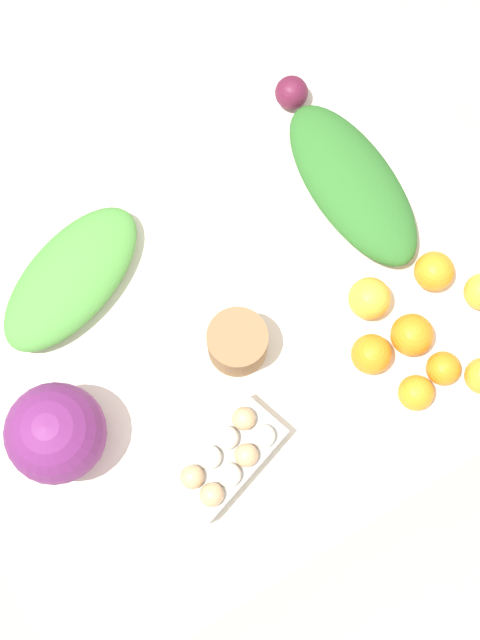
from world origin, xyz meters
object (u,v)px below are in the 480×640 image
greens_bunch_kale (71,278)px  orange_0 (443,368)px  paper_bag (237,343)px  orange_4 (416,393)px  greens_bunch_dandelion (352,184)px  orange_7 (369,298)px  beet_root (292,93)px  orange_2 (434,271)px  cabbage_purple (56,433)px  egg_carton (228,458)px  orange_3 (371,354)px  orange_1 (412,335)px

greens_bunch_kale → orange_0: 0.74m
paper_bag → orange_4: size_ratio=1.69×
greens_bunch_kale → orange_4: size_ratio=5.08×
greens_bunch_dandelion → orange_7: size_ratio=4.69×
paper_bag → beet_root: size_ratio=1.67×
greens_bunch_dandelion → orange_2: 0.24m
greens_bunch_kale → orange_4: 0.70m
orange_4 → cabbage_purple: bearing=155.9°
orange_0 → orange_2: bearing=61.3°
cabbage_purple → greens_bunch_dandelion: 0.75m
beet_root → orange_0: size_ratio=1.05×
orange_0 → orange_4: orange_4 is taller
cabbage_purple → orange_0: size_ratio=2.81×
beet_root → egg_carton: bearing=-130.9°
orange_3 → orange_7: bearing=58.6°
orange_0 → orange_1: orange_1 is taller
paper_bag → orange_0: size_ratio=1.76×
orange_4 → orange_7: (0.02, 0.20, 0.01)m
egg_carton → orange_4: 0.37m
orange_1 → orange_4: 0.11m
greens_bunch_dandelion → orange_7: 0.24m
cabbage_purple → egg_carton: 0.32m
cabbage_purple → orange_2: cabbage_purple is taller
paper_bag → orange_7: size_ratio=1.39×
cabbage_purple → orange_2: bearing=-6.8°
paper_bag → greens_bunch_dandelion: (0.36, 0.16, -0.01)m
greens_bunch_dandelion → orange_7: bearing=-115.0°
egg_carton → paper_bag: size_ratio=2.10×
orange_0 → orange_3: size_ratio=0.84×
egg_carton → greens_bunch_dandelion: size_ratio=0.62×
greens_bunch_kale → orange_2: orange_2 is taller
cabbage_purple → paper_bag: (0.37, -0.02, -0.04)m
greens_bunch_dandelion → orange_7: same height
beet_root → orange_4: bearing=-101.4°
beet_root → greens_bunch_dandelion: bearing=-91.3°
cabbage_purple → greens_bunch_dandelion: size_ratio=0.47×
egg_carton → orange_0: bearing=-25.9°
egg_carton → orange_2: egg_carton is taller
paper_bag → greens_bunch_kale: size_ratio=0.33×
orange_4 → orange_7: orange_7 is taller
orange_1 → orange_4: (-0.05, -0.10, -0.01)m
orange_0 → orange_7: bearing=104.0°
orange_4 → orange_3: bearing=107.0°
beet_root → paper_bag: bearing=-133.0°
paper_bag → orange_1: size_ratio=1.40×
paper_bag → greens_bunch_kale: paper_bag is taller
beet_root → orange_4: same height
paper_bag → orange_2: bearing=-10.5°
paper_bag → beet_root: bearing=47.0°
orange_2 → orange_3: (-0.20, -0.07, -0.00)m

